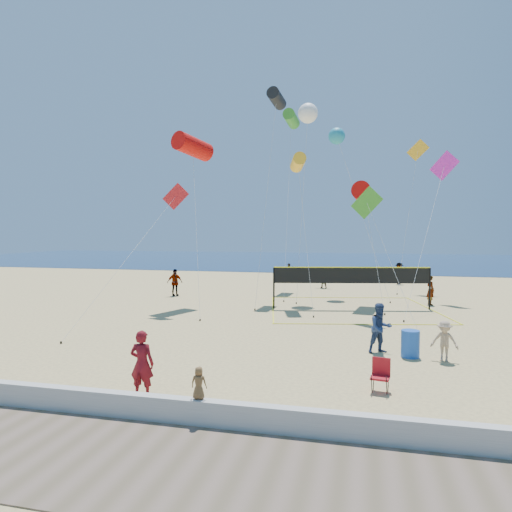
% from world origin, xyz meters
% --- Properties ---
extents(ground, '(120.00, 120.00, 0.00)m').
position_xyz_m(ground, '(0.00, 0.00, 0.00)').
color(ground, '#D5BD78').
rests_on(ground, ground).
extents(ocean, '(140.00, 50.00, 0.03)m').
position_xyz_m(ocean, '(0.00, 62.00, 0.01)').
color(ocean, navy).
rests_on(ocean, ground).
extents(seawall, '(32.00, 0.30, 0.60)m').
position_xyz_m(seawall, '(0.00, -3.00, 0.30)').
color(seawall, silver).
rests_on(seawall, ground).
extents(boardwalk, '(32.00, 3.60, 0.03)m').
position_xyz_m(boardwalk, '(0.00, -5.00, 0.01)').
color(boardwalk, brown).
rests_on(boardwalk, ground).
extents(woman, '(0.70, 0.48, 1.87)m').
position_xyz_m(woman, '(-2.72, -1.68, 0.93)').
color(woman, maroon).
rests_on(woman, ground).
extents(toddler, '(0.39, 0.27, 0.77)m').
position_xyz_m(toddler, '(-0.57, -2.96, 0.99)').
color(toddler, brown).
rests_on(toddler, seawall).
extents(bystander_a, '(1.14, 1.05, 1.89)m').
position_xyz_m(bystander_a, '(3.81, 4.68, 0.94)').
color(bystander_a, navy).
rests_on(bystander_a, ground).
extents(bystander_b, '(1.02, 0.73, 1.43)m').
position_xyz_m(bystander_b, '(5.98, 4.07, 0.72)').
color(bystander_b, tan).
rests_on(bystander_b, ground).
extents(far_person_0, '(1.14, 1.13, 1.93)m').
position_xyz_m(far_person_0, '(-10.04, 17.19, 0.97)').
color(far_person_0, gray).
rests_on(far_person_0, ground).
extents(far_person_1, '(1.49, 0.78, 1.53)m').
position_xyz_m(far_person_1, '(-0.08, 24.19, 0.77)').
color(far_person_1, gray).
rests_on(far_person_1, ground).
extents(far_person_2, '(0.66, 0.79, 1.85)m').
position_xyz_m(far_person_2, '(7.20, 17.16, 0.92)').
color(far_person_2, gray).
rests_on(far_person_2, ground).
extents(far_person_3, '(0.73, 0.58, 1.44)m').
position_xyz_m(far_person_3, '(-4.19, 31.85, 0.72)').
color(far_person_3, gray).
rests_on(far_person_3, ground).
extents(far_person_4, '(0.99, 1.36, 1.89)m').
position_xyz_m(far_person_4, '(6.10, 28.64, 0.95)').
color(far_person_4, gray).
rests_on(far_person_4, ground).
extents(camp_chair, '(0.58, 0.70, 1.06)m').
position_xyz_m(camp_chair, '(3.70, 0.34, 0.53)').
color(camp_chair, '#A6121A').
rests_on(camp_chair, ground).
extents(trash_barrel, '(0.76, 0.76, 0.98)m').
position_xyz_m(trash_barrel, '(4.86, 4.33, 0.49)').
color(trash_barrel, blue).
rests_on(trash_barrel, ground).
extents(volleyball_net, '(11.08, 10.96, 2.51)m').
position_xyz_m(volleyball_net, '(2.42, 14.48, 1.73)').
color(volleyball_net, black).
rests_on(volleyball_net, ground).
extents(kite_0, '(3.63, 7.21, 10.77)m').
position_xyz_m(kite_0, '(-7.54, 14.51, 9.99)').
color(kite_0, red).
rests_on(kite_0, ground).
extents(kite_1, '(1.05, 6.98, 14.38)m').
position_xyz_m(kite_1, '(-2.91, 18.49, 13.79)').
color(kite_1, black).
rests_on(kite_1, ground).
extents(kite_2, '(2.16, 5.13, 9.40)m').
position_xyz_m(kite_2, '(-0.91, 15.27, 8.86)').
color(kite_2, yellow).
rests_on(kite_2, ground).
extents(kite_3, '(2.26, 8.54, 7.38)m').
position_xyz_m(kite_3, '(-7.49, 10.88, 6.18)').
color(kite_3, red).
rests_on(kite_3, ground).
extents(kite_4, '(3.22, 3.86, 6.99)m').
position_xyz_m(kite_4, '(3.35, 11.71, 5.86)').
color(kite_4, green).
rests_on(kite_4, ground).
extents(kite_5, '(4.07, 9.59, 10.04)m').
position_xyz_m(kite_5, '(8.16, 19.70, 8.63)').
color(kite_5, '#E729D2').
rests_on(kite_5, ground).
extents(kite_6, '(1.39, 4.04, 13.45)m').
position_xyz_m(kite_6, '(-0.78, 18.91, 12.76)').
color(kite_6, white).
rests_on(kite_6, ground).
extents(kite_7, '(4.60, 4.97, 12.26)m').
position_xyz_m(kite_7, '(1.04, 21.50, 11.64)').
color(kite_7, teal).
rests_on(kite_7, ground).
extents(kite_8, '(1.52, 9.70, 14.54)m').
position_xyz_m(kite_8, '(-2.88, 24.72, 13.89)').
color(kite_8, green).
rests_on(kite_8, ground).
extents(kite_9, '(2.53, 3.90, 11.88)m').
position_xyz_m(kite_9, '(7.03, 25.11, 10.41)').
color(kite_9, yellow).
rests_on(kite_9, ground).
extents(kite_10, '(2.04, 5.32, 7.69)m').
position_xyz_m(kite_10, '(3.08, 16.69, 6.93)').
color(kite_10, red).
rests_on(kite_10, ground).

